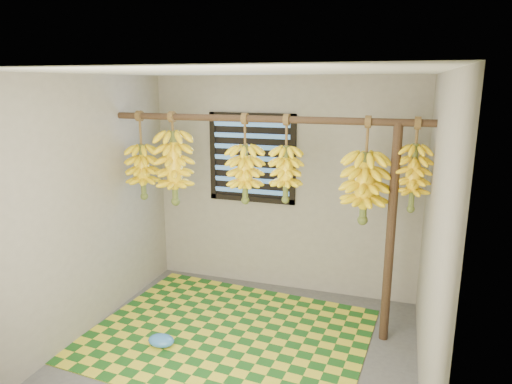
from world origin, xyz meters
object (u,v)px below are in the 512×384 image
at_px(banana_bunch_d, 286,174).
at_px(banana_bunch_e, 364,188).
at_px(support_post, 390,237).
at_px(banana_bunch_f, 413,178).
at_px(banana_bunch_b, 174,168).
at_px(banana_bunch_c, 245,174).
at_px(banana_bunch_a, 143,171).
at_px(plastic_bag, 161,341).
at_px(woven_mat, 228,334).

relative_size(banana_bunch_d, banana_bunch_e, 0.86).
relative_size(support_post, banana_bunch_f, 2.49).
bearing_deg(banana_bunch_b, banana_bunch_c, 0.00).
xyz_separation_m(banana_bunch_c, banana_bunch_d, (0.40, -0.00, 0.02)).
xyz_separation_m(support_post, banana_bunch_a, (-2.47, -0.00, 0.44)).
xyz_separation_m(banana_bunch_d, banana_bunch_f, (1.11, 0.00, 0.03)).
distance_m(support_post, banana_bunch_f, 0.56).
bearing_deg(plastic_bag, banana_bunch_d, 39.15).
relative_size(woven_mat, banana_bunch_f, 3.14).
height_order(support_post, banana_bunch_c, banana_bunch_c).
height_order(banana_bunch_b, banana_bunch_f, same).
relative_size(support_post, banana_bunch_a, 2.24).
xyz_separation_m(support_post, plastic_bag, (-1.90, -0.76, -0.94)).
xyz_separation_m(plastic_bag, banana_bunch_a, (-0.57, 0.76, 1.38)).
bearing_deg(banana_bunch_a, support_post, 0.00).
xyz_separation_m(plastic_bag, banana_bunch_d, (0.94, 0.76, 1.44)).
bearing_deg(woven_mat, banana_bunch_b, 150.63).
distance_m(support_post, woven_mat, 1.76).
bearing_deg(support_post, banana_bunch_a, -180.00).
distance_m(support_post, banana_bunch_b, 2.16).
bearing_deg(banana_bunch_a, banana_bunch_d, 0.00).
relative_size(support_post, banana_bunch_d, 2.47).
height_order(woven_mat, banana_bunch_d, banana_bunch_d).
distance_m(plastic_bag, banana_bunch_d, 1.88).
height_order(support_post, banana_bunch_f, banana_bunch_f).
height_order(banana_bunch_b, banana_bunch_c, same).
height_order(support_post, banana_bunch_a, banana_bunch_a).
relative_size(banana_bunch_b, banana_bunch_f, 1.14).
xyz_separation_m(banana_bunch_a, banana_bunch_e, (2.22, 0.00, -0.01)).
distance_m(banana_bunch_a, banana_bunch_f, 2.62).
distance_m(plastic_bag, banana_bunch_e, 2.27).
relative_size(plastic_bag, banana_bunch_e, 0.26).
height_order(banana_bunch_a, banana_bunch_e, same).
relative_size(plastic_bag, banana_bunch_c, 0.29).
bearing_deg(woven_mat, banana_bunch_d, 42.03).
bearing_deg(banana_bunch_c, support_post, 0.00).
height_order(banana_bunch_a, banana_bunch_c, same).
xyz_separation_m(plastic_bag, banana_bunch_c, (0.54, 0.76, 1.42)).
bearing_deg(banana_bunch_e, support_post, 0.00).
bearing_deg(plastic_bag, banana_bunch_e, 24.85).
xyz_separation_m(woven_mat, banana_bunch_b, (-0.71, 0.40, 1.49)).
height_order(plastic_bag, banana_bunch_b, banana_bunch_b).
bearing_deg(banana_bunch_f, banana_bunch_d, -180.00).
relative_size(woven_mat, banana_bunch_b, 2.74).
bearing_deg(banana_bunch_a, banana_bunch_c, 0.00).
relative_size(banana_bunch_c, banana_bunch_d, 1.05).
bearing_deg(support_post, woven_mat, -164.17).
relative_size(banana_bunch_a, banana_bunch_f, 1.11).
bearing_deg(plastic_bag, support_post, 21.93).
height_order(woven_mat, banana_bunch_f, banana_bunch_f).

